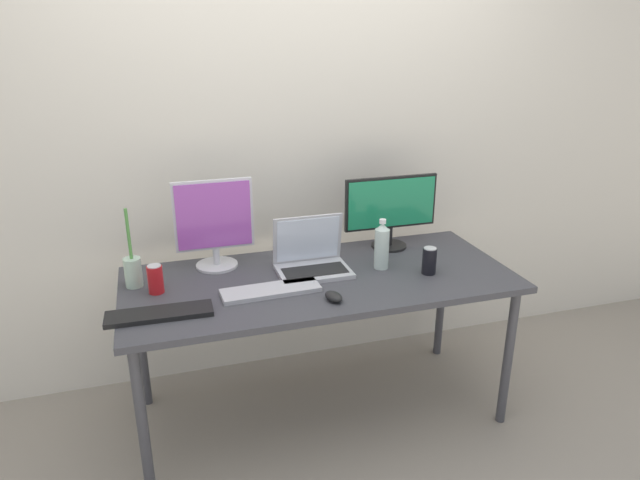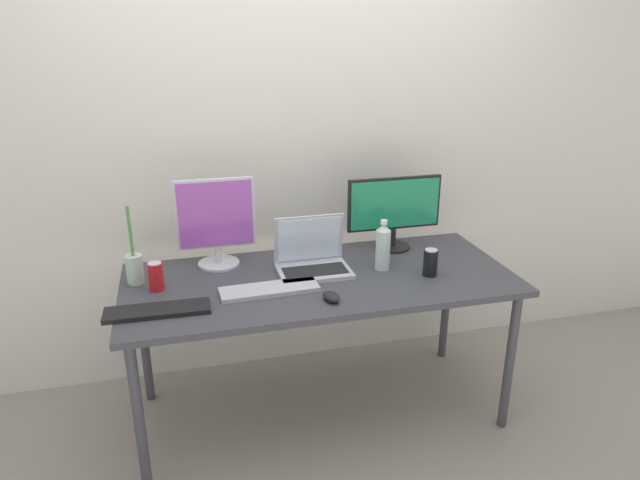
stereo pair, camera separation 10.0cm
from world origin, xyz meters
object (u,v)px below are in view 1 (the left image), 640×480
Objects in this scene: keyboard_main at (160,314)px; mouse_by_keyboard at (334,296)px; keyboard_aux at (271,290)px; bamboo_vase at (133,270)px; laptop_silver at (311,259)px; monitor_left at (214,223)px; monitor_center at (391,208)px; soda_can_by_laptop at (155,279)px; work_desk at (320,288)px; soda_can_near_keyboard at (429,261)px; water_bottle at (382,246)px.

mouse_by_keyboard is at bearing -4.29° from keyboard_main.
bamboo_vase reaches higher than keyboard_aux.
laptop_silver is 0.93× the size of bamboo_vase.
monitor_left is 4.33× the size of mouse_by_keyboard.
bamboo_vase is at bearing 138.39° from mouse_by_keyboard.
soda_can_by_laptop is at bearing -169.82° from monitor_center.
work_desk is 0.74m from keyboard_main.
soda_can_near_keyboard reaches higher than keyboard_aux.
laptop_silver is at bearing 159.45° from soda_can_near_keyboard.
monitor_center is 0.82m from keyboard_aux.
keyboard_main is at bearing -176.74° from soda_can_near_keyboard.
soda_can_near_keyboard is (0.19, -0.12, -0.05)m from water_bottle.
keyboard_aux is 0.75m from soda_can_near_keyboard.
bamboo_vase is (-0.81, 0.14, 0.13)m from work_desk.
mouse_by_keyboard is 0.89m from bamboo_vase.
monitor_left is at bearing 17.41° from bamboo_vase.
keyboard_aux is 0.61m from bamboo_vase.
monitor_center is (0.46, 0.26, 0.27)m from work_desk.
bamboo_vase is (-1.12, 0.13, -0.03)m from water_bottle.
work_desk is 0.15m from laptop_silver.
keyboard_main is (-0.28, -0.44, -0.21)m from monitor_left.
mouse_by_keyboard reaches higher than keyboard_aux.
laptop_silver reaches higher than keyboard_aux.
monitor_left reaches higher than monitor_center.
laptop_silver is at bearing -22.95° from monitor_left.
bamboo_vase is at bearing -162.59° from monitor_left.
monitor_center is at bearing 20.51° from laptop_silver.
soda_can_near_keyboard is 1.23m from soda_can_by_laptop.
work_desk is 18.10× the size of mouse_by_keyboard.
water_bottle is 1.13m from bamboo_vase.
monitor_center is 1.20m from soda_can_by_laptop.
laptop_silver is at bearing -4.27° from bamboo_vase.
soda_can_by_laptop is (-0.70, -0.03, 0.00)m from laptop_silver.
soda_can_by_laptop is at bearing -143.41° from monitor_left.
mouse_by_keyboard is at bearing -35.18° from keyboard_aux.
soda_can_near_keyboard is 0.35× the size of bamboo_vase.
water_bottle is (0.74, -0.24, -0.11)m from monitor_left.
work_desk is 3.62× the size of monitor_center.
laptop_silver is at bearing 168.30° from water_bottle.
bamboo_vase is (-0.80, 0.06, 0.02)m from laptop_silver.
monitor_left is at bearing 179.93° from monitor_center.
monitor_left is at bearing 58.70° from keyboard_main.
mouse_by_keyboard is at bearing -26.18° from bamboo_vase.
mouse_by_keyboard is at bearing -50.55° from monitor_left.
monitor_left reaches higher than mouse_by_keyboard.
soda_can_near_keyboard reaches higher than keyboard_main.
keyboard_aux is 1.19× the size of bamboo_vase.
soda_can_by_laptop reaches higher than work_desk.
mouse_by_keyboard is 0.78× the size of soda_can_near_keyboard.
soda_can_near_keyboard is at bearing -33.69° from water_bottle.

